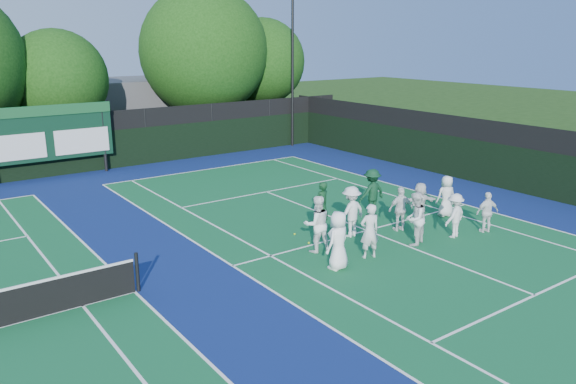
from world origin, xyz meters
TOP-DOWN VIEW (x-y plane):
  - ground at (0.00, 0.00)m, footprint 120.00×120.00m
  - court_apron at (-6.00, 1.00)m, footprint 34.00×32.00m
  - near_court at (0.00, 1.00)m, footprint 11.05×23.85m
  - back_fence at (-6.00, 16.00)m, footprint 34.00×0.08m
  - divider_fence_right at (9.00, 1.00)m, footprint 0.08×32.00m
  - scoreboard at (-7.01, 15.59)m, footprint 6.00×0.21m
  - clubhouse at (-2.00, 24.00)m, footprint 18.00×6.00m
  - light_pole_right at (7.50, 15.70)m, footprint 1.20×0.30m
  - tree_c at (-5.25, 19.58)m, footprint 5.36×5.36m
  - tree_d at (3.63, 19.58)m, footprint 7.94×7.94m
  - tree_e at (7.95, 19.58)m, footprint 5.67×5.67m
  - tennis_ball_0 at (-2.47, 1.17)m, footprint 0.07×0.07m
  - tennis_ball_1 at (3.68, 0.50)m, footprint 0.07×0.07m
  - tennis_ball_2 at (4.59, 0.76)m, footprint 0.07×0.07m
  - tennis_ball_3 at (-2.33, 2.15)m, footprint 0.07×0.07m
  - tennis_ball_5 at (2.15, 0.44)m, footprint 0.07×0.07m
  - player_front_0 at (-3.05, -0.96)m, footprint 0.98×0.77m
  - player_front_1 at (-1.70, -0.87)m, footprint 0.72×0.57m
  - player_front_2 at (0.31, -0.88)m, footprint 1.05×0.94m
  - player_front_3 at (1.96, -1.19)m, footprint 1.07×0.72m
  - player_front_4 at (3.29, -1.53)m, footprint 0.92×0.61m
  - player_back_0 at (-2.68, 0.50)m, footprint 1.04×0.91m
  - player_back_1 at (-0.85, 0.93)m, footprint 1.18×0.74m
  - player_back_2 at (0.96, 0.35)m, footprint 1.00×0.63m
  - player_back_3 at (2.16, 0.54)m, footprint 1.49×0.96m
  - player_back_4 at (3.60, 0.50)m, footprint 0.89×0.71m
  - coach_left at (-1.15, 2.14)m, footprint 0.70×0.52m
  - coach_right at (1.41, 2.26)m, footprint 1.18×0.69m

SIDE VIEW (x-z plane):
  - ground at x=0.00m, z-range 0.00..0.00m
  - court_apron at x=-6.00m, z-range 0.00..0.01m
  - near_court at x=0.00m, z-range 0.01..0.01m
  - tennis_ball_0 at x=-2.47m, z-range 0.00..0.07m
  - tennis_ball_1 at x=3.68m, z-range 0.00..0.07m
  - tennis_ball_2 at x=4.59m, z-range 0.00..0.07m
  - tennis_ball_3 at x=-2.33m, z-range 0.00..0.07m
  - tennis_ball_5 at x=2.15m, z-range 0.00..0.07m
  - player_front_4 at x=3.29m, z-range 0.00..1.45m
  - player_front_3 at x=1.96m, z-range 0.00..1.53m
  - player_back_3 at x=2.16m, z-range 0.00..1.54m
  - player_back_4 at x=3.60m, z-range 0.00..1.59m
  - player_back_2 at x=0.96m, z-range 0.00..1.59m
  - coach_left at x=-1.15m, z-range 0.00..1.73m
  - player_front_1 at x=-1.70m, z-range 0.00..1.74m
  - player_back_1 at x=-0.85m, z-range 0.00..1.76m
  - player_front_0 at x=-3.05m, z-range 0.00..1.76m
  - player_front_2 at x=0.31m, z-range 0.00..1.77m
  - coach_right at x=1.41m, z-range 0.00..1.81m
  - player_back_0 at x=-2.68m, z-range 0.00..1.84m
  - back_fence at x=-6.00m, z-range -0.14..2.86m
  - divider_fence_right at x=9.00m, z-range -0.14..2.86m
  - clubhouse at x=-2.00m, z-range 0.00..4.00m
  - scoreboard at x=-7.01m, z-range 0.42..3.97m
  - tree_c at x=-5.25m, z-range 0.74..7.85m
  - tree_e at x=7.95m, z-range 0.98..8.91m
  - tree_d at x=3.63m, z-range 0.71..10.49m
  - light_pole_right at x=7.50m, z-range 1.24..11.36m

